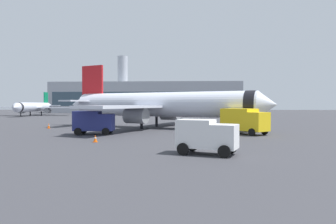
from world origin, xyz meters
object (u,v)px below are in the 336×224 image
cargo_van (206,135)px  airplane_taxiing (34,107)px  service_truck (94,121)px  safety_cone_near (49,126)px  fuel_truck (244,120)px  safety_cone_mid (95,139)px  airplane_at_gate (159,105)px

cargo_van → airplane_taxiing: bearing=124.2°
service_truck → safety_cone_near: (-9.67, 8.77, -1.19)m
airplane_taxiing → safety_cone_near: (27.83, -50.92, -2.35)m
service_truck → fuel_truck: 18.77m
safety_cone_mid → safety_cone_near: bearing=126.4°
cargo_van → safety_cone_mid: cargo_van is taller
fuel_truck → airplane_taxiing: bearing=134.0°
safety_cone_near → safety_cone_mid: 20.44m
safety_cone_near → safety_cone_mid: (12.14, -16.44, -0.05)m
airplane_at_gate → safety_cone_near: airplane_at_gate is taller
service_truck → cargo_van: size_ratio=1.01×
airplane_at_gate → safety_cone_near: (-16.91, -1.94, -3.24)m
fuel_truck → airplane_at_gate: bearing=141.5°
airplane_taxiing → safety_cone_mid: airplane_taxiing is taller
fuel_truck → cargo_van: fuel_truck is taller
airplane_taxiing → cargo_van: (50.44, -74.19, -1.32)m
airplane_at_gate → cargo_van: 25.94m
fuel_truck → safety_cone_mid: 18.73m
airplane_taxiing → airplane_at_gate: bearing=-47.6°
airplane_taxiing → cargo_van: bearing=-55.8°
safety_cone_near → service_truck: bearing=-42.2°
cargo_van → safety_cone_near: (-22.61, 23.27, -1.04)m
airplane_taxiing → safety_cone_near: size_ratio=32.22×
cargo_van → safety_cone_mid: bearing=146.9°
service_truck → safety_cone_near: bearing=137.8°
airplane_taxiing → service_truck: bearing=-57.9°
fuel_truck → safety_cone_mid: size_ratio=8.34×
service_truck → cargo_van: service_truck is taller
service_truck → safety_cone_mid: (2.48, -7.68, -1.25)m
airplane_at_gate → safety_cone_mid: (-4.77, -18.38, -3.30)m
fuel_truck → cargo_van: size_ratio=1.27×
cargo_van → safety_cone_near: bearing=134.2°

